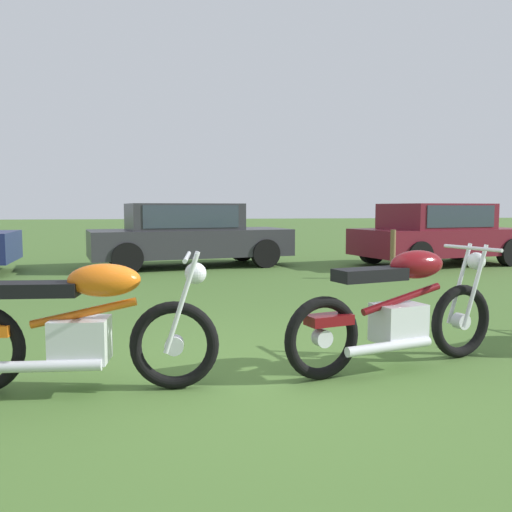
# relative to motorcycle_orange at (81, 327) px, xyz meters

# --- Properties ---
(ground_plane) EXTENTS (120.00, 120.00, 0.00)m
(ground_plane) POSITION_rel_motorcycle_orange_xyz_m (1.33, 0.09, -0.48)
(ground_plane) COLOR #476B2D
(motorcycle_orange) EXTENTS (2.05, 0.64, 1.02)m
(motorcycle_orange) POSITION_rel_motorcycle_orange_xyz_m (0.00, 0.00, 0.00)
(motorcycle_orange) COLOR black
(motorcycle_orange) RESTS_ON ground
(motorcycle_maroon) EXTENTS (2.06, 0.87, 1.02)m
(motorcycle_maroon) POSITION_rel_motorcycle_orange_xyz_m (2.53, 0.14, 0.01)
(motorcycle_maroon) COLOR black
(motorcycle_maroon) RESTS_ON ground
(car_charcoal) EXTENTS (4.67, 2.52, 1.43)m
(car_charcoal) POSITION_rel_motorcycle_orange_xyz_m (1.16, 8.10, 0.32)
(car_charcoal) COLOR #2D2D33
(car_charcoal) RESTS_ON ground
(car_burgundy) EXTENTS (4.29, 2.60, 1.43)m
(car_burgundy) POSITION_rel_motorcycle_orange_xyz_m (6.93, 7.45, 0.32)
(car_burgundy) COLOR maroon
(car_burgundy) RESTS_ON ground
(fence_post_wooden) EXTENTS (0.10, 0.10, 0.92)m
(fence_post_wooden) POSITION_rel_motorcycle_orange_xyz_m (4.88, 5.40, -0.02)
(fence_post_wooden) COLOR brown
(fence_post_wooden) RESTS_ON ground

